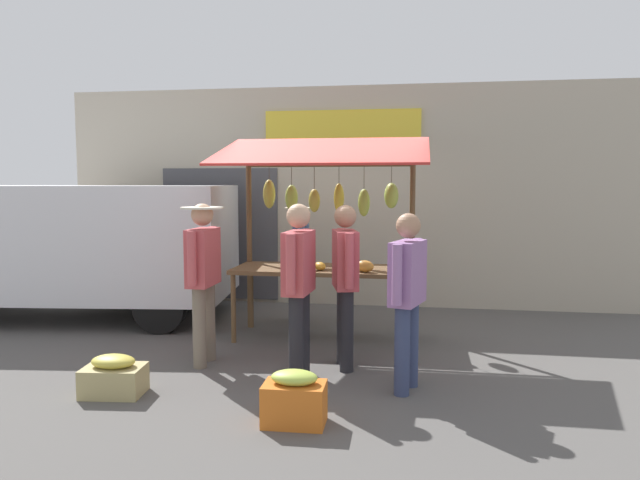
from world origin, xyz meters
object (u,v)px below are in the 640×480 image
object	(u,v)px
produce_crate_side	(114,377)
vendor_with_sunhat	(301,254)
shopper_in_grey_tee	(407,289)
shopper_with_ponytail	(203,269)
produce_crate_near	(294,399)
shopper_in_striped_shirt	(345,274)
market_stall	(325,212)
shopper_with_shopping_bag	(299,277)
parked_van	(61,239)

from	to	relation	value
produce_crate_side	vendor_with_sunhat	bearing A→B (deg)	-110.29
shopper_in_grey_tee	produce_crate_side	world-z (taller)	shopper_in_grey_tee
shopper_with_ponytail	produce_crate_near	size ratio (longest dim) A/B	3.40
shopper_in_striped_shirt	produce_crate_near	bearing A→B (deg)	157.88
shopper_with_ponytail	produce_crate_side	size ratio (longest dim) A/B	2.99
shopper_with_ponytail	shopper_in_grey_tee	size ratio (longest dim) A/B	1.04
shopper_in_striped_shirt	shopper_with_ponytail	world-z (taller)	shopper_with_ponytail
market_stall	shopper_with_shopping_bag	size ratio (longest dim) A/B	1.45
shopper_with_shopping_bag	shopper_with_ponytail	size ratio (longest dim) A/B	1.01
market_stall	shopper_with_ponytail	bearing A→B (deg)	50.08
vendor_with_sunhat	produce_crate_near	xyz separation A→B (m)	(-0.63, 3.45, -0.75)
shopper_in_striped_shirt	shopper_in_grey_tee	world-z (taller)	shopper_in_striped_shirt
market_stall	produce_crate_near	xyz separation A→B (m)	(-0.18, 2.74, -1.36)
produce_crate_near	produce_crate_side	world-z (taller)	produce_crate_near
parked_van	shopper_in_striped_shirt	bearing A→B (deg)	151.83
market_stall	parked_van	world-z (taller)	market_stall
shopper_with_ponytail	parked_van	bearing A→B (deg)	57.11
shopper_with_ponytail	shopper_in_grey_tee	distance (m)	2.19
shopper_with_shopping_bag	shopper_in_grey_tee	distance (m)	1.06
shopper_with_shopping_bag	produce_crate_near	world-z (taller)	shopper_with_shopping_bag
market_stall	shopper_in_grey_tee	bearing A→B (deg)	120.11
shopper_with_ponytail	produce_crate_near	distance (m)	2.08
shopper_with_ponytail	parked_van	size ratio (longest dim) A/B	0.37
vendor_with_sunhat	shopper_in_grey_tee	size ratio (longest dim) A/B	0.99
shopper_in_grey_tee	shopper_with_shopping_bag	bearing A→B (deg)	96.39
vendor_with_sunhat	parked_van	distance (m)	3.42
shopper_with_shopping_bag	produce_crate_near	distance (m)	1.39
shopper_in_striped_shirt	shopper_with_shopping_bag	xyz separation A→B (m)	(0.40, 0.42, 0.02)
vendor_with_sunhat	produce_crate_side	bearing A→B (deg)	-32.69
market_stall	shopper_in_grey_tee	world-z (taller)	market_stall
parked_van	shopper_with_shopping_bag	bearing A→B (deg)	144.75
shopper_in_striped_shirt	shopper_with_shopping_bag	distance (m)	0.58
shopper_in_grey_tee	parked_van	size ratio (longest dim) A/B	0.36
shopper_in_striped_shirt	produce_crate_near	distance (m)	1.75
shopper_in_grey_tee	produce_crate_side	distance (m)	2.79
market_stall	produce_crate_side	distance (m)	3.15
shopper_in_striped_shirt	parked_van	distance (m)	4.57
vendor_with_sunhat	shopper_in_striped_shirt	world-z (taller)	shopper_in_striped_shirt
vendor_with_sunhat	parked_van	bearing A→B (deg)	-98.60
parked_van	produce_crate_side	xyz separation A→B (m)	(-2.28, 2.83, -0.95)
shopper_with_shopping_bag	parked_van	bearing A→B (deg)	64.35
shopper_in_grey_tee	parked_van	xyz separation A→B (m)	(4.89, -2.28, 0.17)
shopper_with_shopping_bag	shopper_with_ponytail	world-z (taller)	shopper_with_shopping_bag
vendor_with_sunhat	shopper_with_ponytail	xyz separation A→B (m)	(0.65, 2.01, 0.06)
produce_crate_near	produce_crate_side	distance (m)	1.80
market_stall	shopper_in_striped_shirt	world-z (taller)	market_stall
vendor_with_sunhat	shopper_in_grey_tee	world-z (taller)	shopper_in_grey_tee
market_stall	vendor_with_sunhat	size ratio (longest dim) A/B	1.54
market_stall	produce_crate_side	bearing A→B (deg)	56.12
vendor_with_sunhat	shopper_with_shopping_bag	distance (m)	2.37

